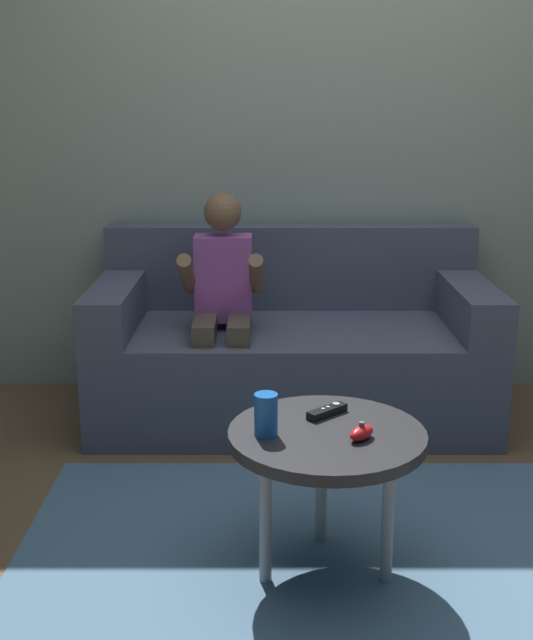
% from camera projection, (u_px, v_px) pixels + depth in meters
% --- Properties ---
extents(ground_plane, '(10.21, 10.21, 0.00)m').
position_uv_depth(ground_plane, '(368.00, 547.00, 2.50)').
color(ground_plane, brown).
extents(wall_back, '(5.11, 0.05, 2.50)m').
position_uv_depth(wall_back, '(337.00, 124.00, 3.63)').
color(wall_back, gray).
rests_on(wall_back, ground).
extents(couch, '(1.68, 0.80, 0.80)m').
position_uv_depth(couch, '(293.00, 351.00, 3.50)').
color(couch, '#474C60').
rests_on(couch, ground).
extents(person_seated_on_couch, '(0.33, 0.41, 0.99)m').
position_uv_depth(person_seated_on_couch, '(224.00, 300.00, 3.26)').
color(person_seated_on_couch, '#4C4238').
rests_on(person_seated_on_couch, ground).
extents(coffee_table, '(0.56, 0.56, 0.45)m').
position_uv_depth(coffee_table, '(328.00, 445.00, 2.27)').
color(coffee_table, '#232326').
rests_on(coffee_table, ground).
extents(area_rug, '(1.90, 1.44, 0.01)m').
position_uv_depth(area_rug, '(325.00, 569.00, 2.37)').
color(area_rug, slate).
rests_on(area_rug, ground).
extents(game_remote_black_near_edge, '(0.13, 0.12, 0.03)m').
position_uv_depth(game_remote_black_near_edge, '(328.00, 411.00, 2.36)').
color(game_remote_black_near_edge, black).
rests_on(game_remote_black_near_edge, coffee_table).
extents(nunchuk_red, '(0.09, 0.10, 0.05)m').
position_uv_depth(nunchuk_red, '(363.00, 433.00, 2.19)').
color(nunchuk_red, red).
rests_on(nunchuk_red, coffee_table).
extents(soda_can, '(0.07, 0.07, 0.12)m').
position_uv_depth(soda_can, '(267.00, 415.00, 2.21)').
color(soda_can, '#1959B2').
rests_on(soda_can, coffee_table).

